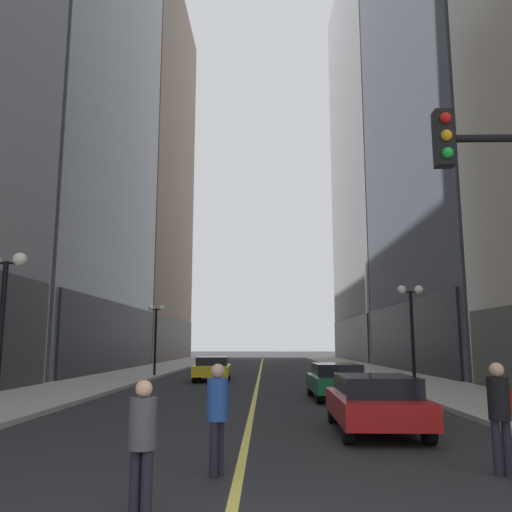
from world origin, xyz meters
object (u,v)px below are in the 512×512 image
car_yellow (212,368)px  street_lamp_left_near (4,297)px  car_green (336,380)px  pedestrian_with_orange_bag (142,436)px  pedestrian_in_black_coat (499,409)px  street_lamp_left_far (156,324)px  car_red (375,401)px  fire_hydrant_right (508,406)px  street_lamp_right_mid (411,314)px  pedestrian_in_blue_hoodie (217,410)px

car_yellow → street_lamp_left_near: bearing=-103.2°
car_green → pedestrian_with_orange_bag: 14.17m
pedestrian_in_black_coat → street_lamp_left_far: bearing=113.7°
car_red → fire_hydrant_right: 4.33m
car_green → street_lamp_right_mid: 4.47m
car_yellow → street_lamp_left_near: size_ratio=0.94×
car_yellow → pedestrian_in_black_coat: (6.73, -21.17, 0.31)m
car_red → car_yellow: (-5.55, 17.14, -0.00)m
pedestrian_with_orange_bag → fire_hydrant_right: pedestrian_with_orange_bag is taller
pedestrian_in_blue_hoodie → street_lamp_left_near: bearing=141.1°
car_yellow → pedestrian_in_blue_hoodie: size_ratio=2.40×
car_red → street_lamp_right_mid: bearing=69.1°
pedestrian_in_blue_hoodie → street_lamp_left_near: street_lamp_left_near is taller
car_yellow → car_red: bearing=-72.1°
street_lamp_left_far → fire_hydrant_right: 22.73m
pedestrian_in_black_coat → fire_hydrant_right: bearing=65.1°
car_green → pedestrian_in_blue_hoodie: bearing=-106.4°
pedestrian_in_black_coat → street_lamp_right_mid: bearing=80.3°
pedestrian_in_black_coat → pedestrian_in_blue_hoodie: 4.53m
pedestrian_with_orange_bag → street_lamp_left_near: size_ratio=0.36×
pedestrian_in_black_coat → car_green: bearing=95.6°
pedestrian_in_black_coat → pedestrian_in_blue_hoodie: pedestrian_in_black_coat is taller
car_yellow → street_lamp_right_mid: street_lamp_right_mid is taller
street_lamp_left_far → pedestrian_in_blue_hoodie: bearing=-76.0°
fire_hydrant_right → car_red: bearing=-154.8°
car_yellow → street_lamp_left_far: street_lamp_left_far is taller
pedestrian_with_orange_bag → car_green: bearing=73.0°
pedestrian_with_orange_bag → pedestrian_in_blue_hoodie: bearing=69.6°
pedestrian_in_blue_hoodie → fire_hydrant_right: size_ratio=2.17×
street_lamp_left_near → street_lamp_right_mid: (12.80, 8.19, 0.00)m
pedestrian_with_orange_bag → pedestrian_in_blue_hoodie: 2.12m
car_red → street_lamp_right_mid: street_lamp_right_mid is taller
car_yellow → street_lamp_right_mid: bearing=-42.5°
pedestrian_in_blue_hoodie → street_lamp_right_mid: (6.75, 13.08, 2.24)m
car_green → street_lamp_left_near: bearing=-144.8°
car_red → street_lamp_left_near: 9.76m
street_lamp_left_near → car_green: bearing=35.2°
car_green → car_yellow: 11.22m
pedestrian_in_blue_hoodie → car_yellow: bearing=95.9°
street_lamp_right_mid → fire_hydrant_right: street_lamp_right_mid is taller
pedestrian_with_orange_bag → pedestrian_in_blue_hoodie: pedestrian_in_blue_hoodie is taller
pedestrian_in_black_coat → pedestrian_with_orange_bag: size_ratio=1.09×
street_lamp_left_near → car_yellow: bearing=76.8°
car_green → pedestrian_in_blue_hoodie: size_ratio=2.38×
pedestrian_in_blue_hoodie → street_lamp_right_mid: street_lamp_right_mid is taller
pedestrian_in_black_coat → pedestrian_with_orange_bag: 5.67m
pedestrian_in_black_coat → street_lamp_left_far: (-10.58, 24.07, 2.23)m
car_red → pedestrian_in_black_coat: (1.18, -4.03, 0.31)m
car_green → car_red: bearing=-90.4°
car_yellow → street_lamp_left_near: street_lamp_left_near is taller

